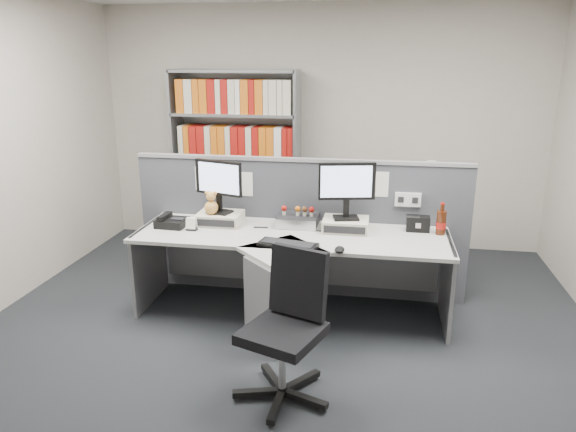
% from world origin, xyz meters
% --- Properties ---
extents(ground, '(5.50, 5.50, 0.00)m').
position_xyz_m(ground, '(0.00, 0.00, 0.00)').
color(ground, '#282B2F').
rests_on(ground, ground).
extents(room_shell, '(5.04, 5.54, 2.72)m').
position_xyz_m(room_shell, '(0.00, 0.00, 1.79)').
color(room_shell, beige).
rests_on(room_shell, ground).
extents(partition, '(3.00, 0.08, 1.27)m').
position_xyz_m(partition, '(0.00, 1.25, 0.65)').
color(partition, '#484A52').
rests_on(partition, ground).
extents(desk, '(2.60, 1.20, 0.72)m').
position_xyz_m(desk, '(0.00, 0.60, 0.46)').
color(desk, beige).
rests_on(desk, ground).
extents(monitor_riser_left, '(0.38, 0.31, 0.10)m').
position_xyz_m(monitor_riser_left, '(-0.66, 0.98, 0.77)').
color(monitor_riser_left, beige).
rests_on(monitor_riser_left, desk).
extents(monitor_riser_right, '(0.38, 0.31, 0.10)m').
position_xyz_m(monitor_riser_right, '(0.44, 0.98, 0.77)').
color(monitor_riser_right, beige).
rests_on(monitor_riser_right, desk).
extents(monitor_left, '(0.44, 0.20, 0.46)m').
position_xyz_m(monitor_left, '(-0.66, 0.98, 1.10)').
color(monitor_left, black).
rests_on(monitor_left, monitor_riser_left).
extents(monitor_right, '(0.47, 0.19, 0.48)m').
position_xyz_m(monitor_right, '(0.44, 0.98, 1.11)').
color(monitor_right, black).
rests_on(monitor_right, monitor_riser_right).
extents(desktop_pc, '(0.35, 0.31, 0.09)m').
position_xyz_m(desktop_pc, '(0.02, 1.05, 0.77)').
color(desktop_pc, black).
rests_on(desktop_pc, desk).
extents(figurines, '(0.29, 0.05, 0.09)m').
position_xyz_m(figurines, '(0.03, 1.04, 0.86)').
color(figurines, beige).
rests_on(figurines, desktop_pc).
extents(keyboard, '(0.48, 0.26, 0.03)m').
position_xyz_m(keyboard, '(0.02, 0.50, 0.73)').
color(keyboard, black).
rests_on(keyboard, desk).
extents(mouse, '(0.08, 0.12, 0.05)m').
position_xyz_m(mouse, '(0.43, 0.43, 0.74)').
color(mouse, black).
rests_on(mouse, desk).
extents(desk_phone, '(0.26, 0.24, 0.11)m').
position_xyz_m(desk_phone, '(-1.05, 0.83, 0.76)').
color(desk_phone, black).
rests_on(desk_phone, desk).
extents(desk_calendar, '(0.09, 0.07, 0.11)m').
position_xyz_m(desk_calendar, '(-0.85, 0.76, 0.77)').
color(desk_calendar, black).
rests_on(desk_calendar, desk).
extents(plush_toy, '(0.12, 0.12, 0.21)m').
position_xyz_m(plush_toy, '(-0.72, 0.93, 0.91)').
color(plush_toy, gold).
rests_on(plush_toy, monitor_riser_left).
extents(speaker, '(0.19, 0.11, 0.13)m').
position_xyz_m(speaker, '(1.04, 1.06, 0.78)').
color(speaker, black).
rests_on(speaker, desk).
extents(cola_bottle, '(0.08, 0.08, 0.27)m').
position_xyz_m(cola_bottle, '(1.22, 1.00, 0.82)').
color(cola_bottle, '#3F190A').
rests_on(cola_bottle, desk).
extents(shelving_unit, '(1.41, 0.40, 2.00)m').
position_xyz_m(shelving_unit, '(-0.90, 2.44, 0.98)').
color(shelving_unit, gray).
rests_on(shelving_unit, ground).
extents(filing_cabinet, '(0.45, 0.61, 0.70)m').
position_xyz_m(filing_cabinet, '(1.20, 1.99, 0.35)').
color(filing_cabinet, gray).
rests_on(filing_cabinet, ground).
extents(desk_fan, '(0.27, 0.16, 0.45)m').
position_xyz_m(desk_fan, '(1.20, 1.99, 0.98)').
color(desk_fan, white).
rests_on(desk_fan, filing_cabinet).
extents(office_chair, '(0.63, 0.64, 0.95)m').
position_xyz_m(office_chair, '(0.17, -0.32, 0.51)').
color(office_chair, silver).
rests_on(office_chair, ground).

